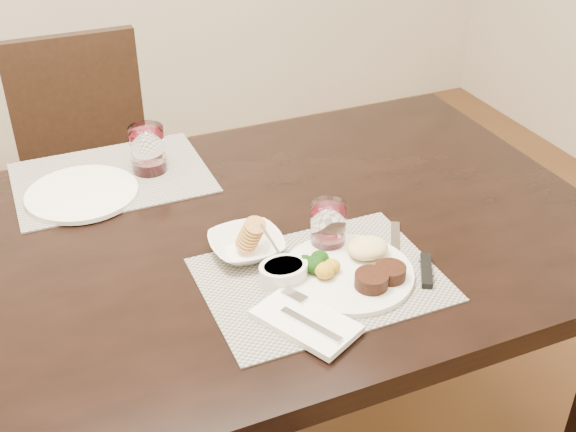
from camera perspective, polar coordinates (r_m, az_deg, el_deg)
name	(u,v)px	position (r m, az deg, el deg)	size (l,w,h in m)	color
dining_table	(158,287)	(1.57, -10.26, -5.52)	(2.00, 1.00, 0.75)	black
chair_far	(90,164)	(2.44, -15.36, 4.02)	(0.42, 0.42, 0.90)	black
placemat_near	(321,279)	(1.43, 2.63, -5.03)	(0.46, 0.34, 0.00)	gray
placemat_far	(112,178)	(1.82, -13.76, 2.96)	(0.46, 0.34, 0.00)	gray
dinner_plate	(354,269)	(1.43, 5.25, -4.18)	(0.26, 0.26, 0.05)	silver
napkin_fork	(306,321)	(1.32, 1.41, -8.29)	(0.18, 0.21, 0.02)	white
steak_knife	(418,263)	(1.48, 10.27, -3.68)	(0.09, 0.24, 0.01)	silver
cracker_bowl	(246,245)	(1.49, -3.31, -2.29)	(0.15, 0.15, 0.07)	silver
sauce_ramekin	(283,272)	(1.41, -0.37, -4.45)	(0.10, 0.15, 0.08)	silver
wine_glass_near	(328,228)	(1.49, 3.20, -0.94)	(0.07, 0.07, 0.10)	white
far_plate	(82,193)	(1.75, -15.97, 1.73)	(0.26, 0.26, 0.01)	silver
wine_glass_far	(148,152)	(1.80, -11.00, 5.02)	(0.08, 0.08, 0.12)	white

